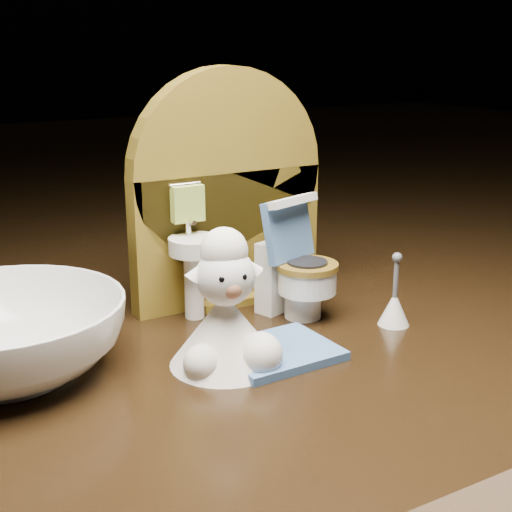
{
  "coord_description": "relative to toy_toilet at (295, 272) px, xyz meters",
  "views": [
    {
      "loc": [
        -0.21,
        -0.33,
        0.16
      ],
      "look_at": [
        -0.01,
        0.01,
        0.05
      ],
      "focal_mm": 50.0,
      "sensor_mm": 36.0,
      "label": 1
    }
  ],
  "objects": [
    {
      "name": "bath_mat",
      "position": [
        -0.04,
        -0.05,
        -0.03
      ],
      "size": [
        0.06,
        0.05,
        0.0
      ],
      "primitive_type": "cube",
      "rotation": [
        0.0,
        0.0,
        0.03
      ],
      "color": "#486EA5",
      "rests_on": "ground"
    },
    {
      "name": "toy_toilet",
      "position": [
        0.0,
        0.0,
        0.0
      ],
      "size": [
        0.04,
        0.05,
        0.08
      ],
      "rotation": [
        0.0,
        0.0,
        0.32
      ],
      "color": "white",
      "rests_on": "ground"
    },
    {
      "name": "backdrop_panel",
      "position": [
        -0.02,
        0.04,
        0.04
      ],
      "size": [
        0.13,
        0.05,
        0.15
      ],
      "color": "brown",
      "rests_on": "ground"
    },
    {
      "name": "toilet_brush",
      "position": [
        0.04,
        -0.04,
        -0.02
      ],
      "size": [
        0.02,
        0.02,
        0.05
      ],
      "color": "white",
      "rests_on": "ground"
    },
    {
      "name": "plush_lamb",
      "position": [
        -0.07,
        -0.04,
        -0.0
      ],
      "size": [
        0.06,
        0.06,
        0.08
      ],
      "rotation": [
        0.0,
        0.0,
        -0.18
      ],
      "color": "white",
      "rests_on": "ground"
    },
    {
      "name": "ceramic_bowl",
      "position": [
        -0.17,
        0.0,
        -0.01
      ],
      "size": [
        0.13,
        0.13,
        0.04
      ],
      "primitive_type": "imported",
      "rotation": [
        0.0,
        0.0,
        -0.03
      ],
      "color": "white",
      "rests_on": "ground"
    }
  ]
}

